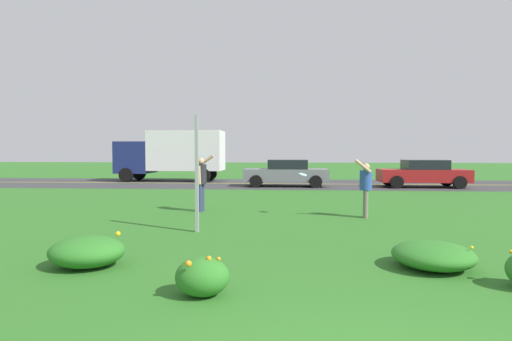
{
  "coord_description": "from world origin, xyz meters",
  "views": [
    {
      "loc": [
        -0.78,
        -2.61,
        1.86
      ],
      "look_at": [
        -1.59,
        7.51,
        1.41
      ],
      "focal_mm": 29.03,
      "sensor_mm": 36.0,
      "label": 1
    }
  ],
  "objects_px": {
    "person_thrower_dark_shirt": "(201,179)",
    "box_truck_navy": "(173,153)",
    "car_red_center_left": "(423,173)",
    "person_catcher_blue_shirt": "(366,185)",
    "frisbee_pale_blue": "(303,175)",
    "sign_post_near_path": "(197,174)",
    "car_gray_center_right": "(286,173)"
  },
  "relations": [
    {
      "from": "person_thrower_dark_shirt",
      "to": "box_truck_navy",
      "type": "bearing_deg",
      "value": 109.51
    },
    {
      "from": "car_red_center_left",
      "to": "person_catcher_blue_shirt",
      "type": "bearing_deg",
      "value": -114.89
    },
    {
      "from": "box_truck_navy",
      "to": "frisbee_pale_blue",
      "type": "bearing_deg",
      "value": -60.38
    },
    {
      "from": "sign_post_near_path",
      "to": "car_gray_center_right",
      "type": "relative_size",
      "value": 0.6
    },
    {
      "from": "sign_post_near_path",
      "to": "box_truck_navy",
      "type": "relative_size",
      "value": 0.4
    },
    {
      "from": "frisbee_pale_blue",
      "to": "box_truck_navy",
      "type": "xyz_separation_m",
      "value": [
        -7.82,
        13.76,
        0.6
      ]
    },
    {
      "from": "car_red_center_left",
      "to": "box_truck_navy",
      "type": "xyz_separation_m",
      "value": [
        -14.46,
        3.52,
        1.06
      ]
    },
    {
      "from": "box_truck_navy",
      "to": "car_gray_center_right",
      "type": "bearing_deg",
      "value": -25.84
    },
    {
      "from": "car_red_center_left",
      "to": "box_truck_navy",
      "type": "distance_m",
      "value": 14.92
    },
    {
      "from": "person_catcher_blue_shirt",
      "to": "car_red_center_left",
      "type": "distance_m",
      "value": 11.6
    },
    {
      "from": "person_thrower_dark_shirt",
      "to": "person_catcher_blue_shirt",
      "type": "distance_m",
      "value": 4.98
    },
    {
      "from": "car_red_center_left",
      "to": "car_gray_center_right",
      "type": "xyz_separation_m",
      "value": [
        -7.2,
        0.0,
        0.0
      ]
    },
    {
      "from": "person_catcher_blue_shirt",
      "to": "box_truck_navy",
      "type": "xyz_separation_m",
      "value": [
        -9.58,
        14.04,
        0.88
      ]
    },
    {
      "from": "frisbee_pale_blue",
      "to": "car_red_center_left",
      "type": "distance_m",
      "value": 12.21
    },
    {
      "from": "frisbee_pale_blue",
      "to": "car_red_center_left",
      "type": "xyz_separation_m",
      "value": [
        6.64,
        10.24,
        -0.46
      ]
    },
    {
      "from": "car_gray_center_right",
      "to": "box_truck_navy",
      "type": "distance_m",
      "value": 8.14
    },
    {
      "from": "frisbee_pale_blue",
      "to": "box_truck_navy",
      "type": "relative_size",
      "value": 0.04
    },
    {
      "from": "frisbee_pale_blue",
      "to": "box_truck_navy",
      "type": "distance_m",
      "value": 15.84
    },
    {
      "from": "person_thrower_dark_shirt",
      "to": "car_red_center_left",
      "type": "relative_size",
      "value": 0.4
    },
    {
      "from": "person_thrower_dark_shirt",
      "to": "person_catcher_blue_shirt",
      "type": "bearing_deg",
      "value": -9.77
    },
    {
      "from": "person_catcher_blue_shirt",
      "to": "car_gray_center_right",
      "type": "height_order",
      "value": "person_catcher_blue_shirt"
    },
    {
      "from": "frisbee_pale_blue",
      "to": "box_truck_navy",
      "type": "height_order",
      "value": "box_truck_navy"
    },
    {
      "from": "person_catcher_blue_shirt",
      "to": "sign_post_near_path",
      "type": "bearing_deg",
      "value": -150.17
    },
    {
      "from": "person_catcher_blue_shirt",
      "to": "car_gray_center_right",
      "type": "distance_m",
      "value": 10.78
    },
    {
      "from": "sign_post_near_path",
      "to": "frisbee_pale_blue",
      "type": "bearing_deg",
      "value": 47.26
    },
    {
      "from": "person_catcher_blue_shirt",
      "to": "box_truck_navy",
      "type": "relative_size",
      "value": 0.25
    },
    {
      "from": "car_red_center_left",
      "to": "car_gray_center_right",
      "type": "bearing_deg",
      "value": 180.0
    },
    {
      "from": "person_thrower_dark_shirt",
      "to": "person_catcher_blue_shirt",
      "type": "xyz_separation_m",
      "value": [
        4.91,
        -0.84,
        -0.08
      ]
    },
    {
      "from": "person_thrower_dark_shirt",
      "to": "person_catcher_blue_shirt",
      "type": "relative_size",
      "value": 1.07
    },
    {
      "from": "frisbee_pale_blue",
      "to": "person_thrower_dark_shirt",
      "type": "bearing_deg",
      "value": 169.85
    },
    {
      "from": "sign_post_near_path",
      "to": "car_gray_center_right",
      "type": "height_order",
      "value": "sign_post_near_path"
    },
    {
      "from": "sign_post_near_path",
      "to": "person_catcher_blue_shirt",
      "type": "relative_size",
      "value": 1.63
    }
  ]
}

